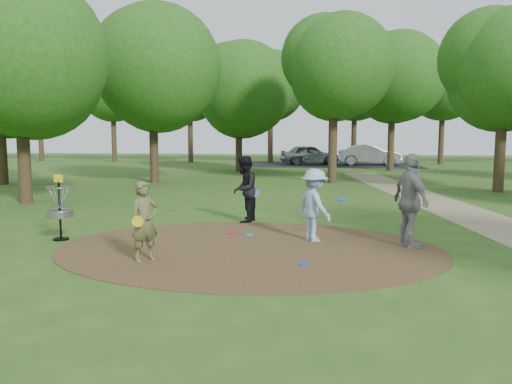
# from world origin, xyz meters

# --- Properties ---
(ground) EXTENTS (100.00, 100.00, 0.00)m
(ground) POSITION_xyz_m (0.00, 0.00, 0.00)
(ground) COLOR #2D5119
(ground) RESTS_ON ground
(dirt_clearing) EXTENTS (8.40, 8.40, 0.02)m
(dirt_clearing) POSITION_xyz_m (0.00, 0.00, 0.01)
(dirt_clearing) COLOR #47301C
(dirt_clearing) RESTS_ON ground
(parking_lot) EXTENTS (14.00, 8.00, 0.01)m
(parking_lot) POSITION_xyz_m (2.00, 30.00, 0.00)
(parking_lot) COLOR black
(parking_lot) RESTS_ON ground
(player_observer_with_disc) EXTENTS (0.66, 0.68, 1.57)m
(player_observer_with_disc) POSITION_xyz_m (-1.84, -1.32, 0.79)
(player_observer_with_disc) COLOR brown
(player_observer_with_disc) RESTS_ON ground
(player_throwing_with_disc) EXTENTS (1.33, 1.25, 1.69)m
(player_throwing_with_disc) POSITION_xyz_m (1.39, 0.95, 0.84)
(player_throwing_with_disc) COLOR #8FB3D6
(player_throwing_with_disc) RESTS_ON ground
(player_walking_with_disc) EXTENTS (0.83, 0.98, 1.87)m
(player_walking_with_disc) POSITION_xyz_m (-0.61, 3.21, 0.94)
(player_walking_with_disc) COLOR black
(player_walking_with_disc) RESTS_ON ground
(player_waiting_with_disc) EXTENTS (0.92, 1.31, 2.06)m
(player_waiting_with_disc) POSITION_xyz_m (3.47, 0.57, 1.03)
(player_waiting_with_disc) COLOR gray
(player_waiting_with_disc) RESTS_ON ground
(disc_ground_cyan) EXTENTS (0.22, 0.22, 0.02)m
(disc_ground_cyan) POSITION_xyz_m (-0.19, 1.37, 0.03)
(disc_ground_cyan) COLOR #1A8FD2
(disc_ground_cyan) RESTS_ON dirt_clearing
(disc_ground_blue) EXTENTS (0.22, 0.22, 0.02)m
(disc_ground_blue) POSITION_xyz_m (1.25, -1.21, 0.03)
(disc_ground_blue) COLOR blue
(disc_ground_blue) RESTS_ON dirt_clearing
(disc_ground_red) EXTENTS (0.22, 0.22, 0.02)m
(disc_ground_red) POSITION_xyz_m (-0.63, 1.46, 0.03)
(disc_ground_red) COLOR red
(disc_ground_red) RESTS_ON dirt_clearing
(car_left) EXTENTS (5.01, 3.06, 1.59)m
(car_left) POSITION_xyz_m (0.39, 30.33, 0.80)
(car_left) COLOR #969A9D
(car_left) RESTS_ON ground
(car_right) EXTENTS (4.97, 1.84, 1.62)m
(car_right) POSITION_xyz_m (5.11, 29.86, 0.81)
(car_right) COLOR #B7B7BF
(car_right) RESTS_ON ground
(disc_ground_orange) EXTENTS (0.22, 0.22, 0.02)m
(disc_ground_orange) POSITION_xyz_m (1.41, 1.14, 0.03)
(disc_ground_orange) COLOR orange
(disc_ground_orange) RESTS_ON dirt_clearing
(disc_golf_basket) EXTENTS (0.63, 0.63, 1.54)m
(disc_golf_basket) POSITION_xyz_m (-4.50, 0.30, 0.87)
(disc_golf_basket) COLOR black
(disc_golf_basket) RESTS_ON ground
(tree_ring) EXTENTS (36.91, 45.77, 8.97)m
(tree_ring) POSITION_xyz_m (0.84, 8.91, 5.20)
(tree_ring) COLOR #332316
(tree_ring) RESTS_ON ground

